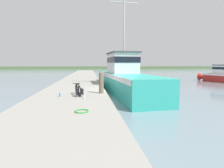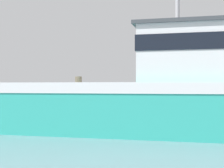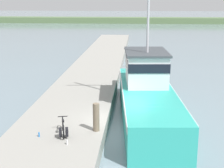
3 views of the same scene
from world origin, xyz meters
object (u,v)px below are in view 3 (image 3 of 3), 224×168
at_px(mooring_post, 96,117).
at_px(water_bottle_by_bike, 39,135).
at_px(bicycle_touring, 63,129).
at_px(water_bottle_on_curb, 67,142).
at_px(fishing_boat_main, 147,93).

distance_m(mooring_post, water_bottle_by_bike, 2.65).
relative_size(bicycle_touring, water_bottle_on_curb, 8.31).
bearing_deg(mooring_post, water_bottle_on_curb, -122.78).
distance_m(water_bottle_on_curb, water_bottle_by_bike, 1.57).
bearing_deg(water_bottle_by_bike, fishing_boat_main, 48.08).
bearing_deg(bicycle_touring, water_bottle_on_curb, -83.36).
height_order(fishing_boat_main, water_bottle_on_curb, fishing_boat_main).
xyz_separation_m(bicycle_touring, mooring_post, (1.40, 0.64, 0.35)).
bearing_deg(water_bottle_by_bike, water_bottle_on_curb, -26.95).
xyz_separation_m(fishing_boat_main, water_bottle_on_curb, (-3.43, -6.09, -0.52)).
distance_m(bicycle_touring, mooring_post, 1.57).
height_order(mooring_post, water_bottle_by_bike, mooring_post).
height_order(bicycle_touring, water_bottle_on_curb, bicycle_touring).
relative_size(fishing_boat_main, water_bottle_on_curb, 69.51).
distance_m(mooring_post, water_bottle_on_curb, 1.99).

